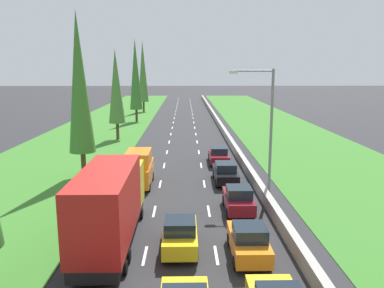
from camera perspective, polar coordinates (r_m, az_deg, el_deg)
ground_plane at (r=63.23m, az=-1.25°, el=2.81°), size 300.00×300.00×0.00m
grass_verge_left at (r=64.53m, az=-12.57°, el=2.73°), size 14.00×140.00×0.04m
grass_verge_right at (r=64.79m, az=11.56°, el=2.81°), size 14.00×140.00×0.04m
median_barrier at (r=63.41m, az=3.91°, el=3.20°), size 0.44×120.00×0.85m
lane_markings at (r=63.23m, az=-1.25°, el=2.82°), size 3.64×116.00×0.01m
orange_hatchback_right_lane at (r=19.40m, az=8.32°, el=-13.96°), size 1.74×3.90×1.72m
maroon_hatchback_right_lane at (r=25.03m, az=6.84°, el=-8.08°), size 1.74×3.90×1.72m
black_sedan_right_lane at (r=31.27m, az=4.93°, el=-4.20°), size 1.82×4.50×1.64m
yellow_hatchback_centre_lane at (r=19.93m, az=-1.76°, el=-13.14°), size 1.74×3.90×1.72m
red_box_truck_left_lane at (r=20.48m, az=-11.88°, el=-8.65°), size 2.46×9.40×4.18m
orange_van_left_lane at (r=30.38m, az=-7.80°, el=-3.57°), size 1.96×4.90×2.82m
maroon_sedan_right_lane at (r=37.40m, az=3.92°, el=-1.66°), size 1.82×4.50×1.64m
poplar_tree_second at (r=32.86m, az=-16.27°, el=8.57°), size 2.14×2.14×13.59m
poplar_tree_third at (r=50.26m, az=-11.12°, el=8.27°), size 2.09×2.09×11.46m
poplar_tree_fourth at (r=67.07m, az=-8.32°, el=10.06°), size 2.15×2.15×13.96m
poplar_tree_fifth at (r=82.84m, az=-7.23°, el=10.51°), size 2.17×2.17×14.74m
street_light_mast at (r=28.28m, az=10.92°, el=3.17°), size 3.20×0.28×9.00m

